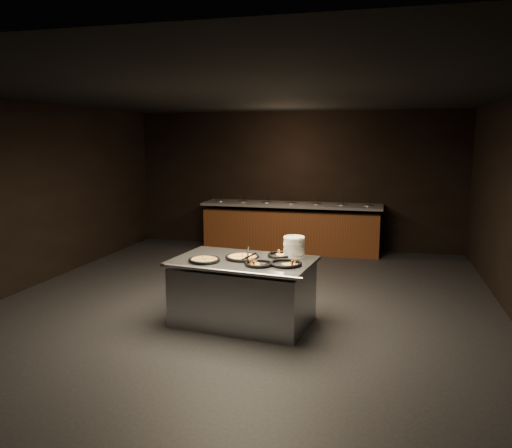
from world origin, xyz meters
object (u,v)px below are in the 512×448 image
Objects in this scene: plate_stack at (294,247)px; pan_veggie_whole at (204,260)px; serving_counter at (243,292)px; pan_cheese_whole at (242,257)px.

plate_stack reaches higher than pan_veggie_whole.
serving_counter is 0.45m from pan_cheese_whole.
pan_veggie_whole is (-1.03, -0.50, -0.11)m from plate_stack.
pan_cheese_whole is at bearing -158.44° from plate_stack.
serving_counter is at bearing -62.52° from pan_cheese_whole.
plate_stack is 0.68× the size of pan_veggie_whole.
serving_counter is at bearing 26.31° from pan_veggie_whole.
pan_cheese_whole reaches higher than serving_counter.
pan_cheese_whole is at bearing 124.06° from serving_counter.
plate_stack is at bearing 25.88° from pan_veggie_whole.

